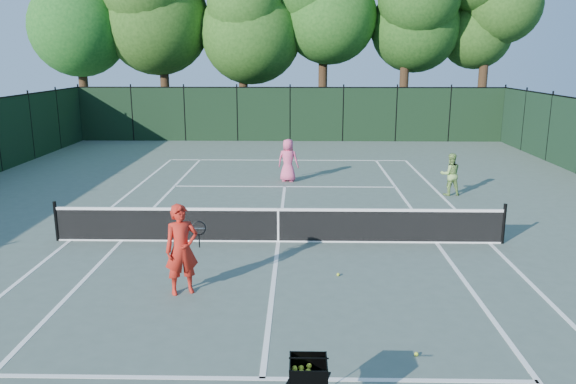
{
  "coord_description": "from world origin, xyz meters",
  "views": [
    {
      "loc": [
        0.54,
        -13.91,
        4.7
      ],
      "look_at": [
        0.23,
        1.0,
        1.1
      ],
      "focal_mm": 35.0,
      "sensor_mm": 36.0,
      "label": 1
    }
  ],
  "objects_px": {
    "coach": "(182,249)",
    "player_pink": "(288,160)",
    "loose_ball_near_cart": "(416,354)",
    "ball_hopper": "(308,371)",
    "loose_ball_midcourt": "(338,274)",
    "player_green": "(450,174)"
  },
  "relations": [
    {
      "from": "player_green",
      "to": "loose_ball_midcourt",
      "type": "bearing_deg",
      "value": 55.03
    },
    {
      "from": "player_green",
      "to": "loose_ball_midcourt",
      "type": "height_order",
      "value": "player_green"
    },
    {
      "from": "player_green",
      "to": "ball_hopper",
      "type": "bearing_deg",
      "value": 63.21
    },
    {
      "from": "player_pink",
      "to": "player_green",
      "type": "bearing_deg",
      "value": 173.91
    },
    {
      "from": "coach",
      "to": "player_green",
      "type": "relative_size",
      "value": 1.26
    },
    {
      "from": "player_pink",
      "to": "loose_ball_near_cart",
      "type": "xyz_separation_m",
      "value": [
        2.34,
        -13.04,
        -0.79
      ]
    },
    {
      "from": "loose_ball_near_cart",
      "to": "ball_hopper",
      "type": "bearing_deg",
      "value": -134.94
    },
    {
      "from": "ball_hopper",
      "to": "loose_ball_midcourt",
      "type": "height_order",
      "value": "ball_hopper"
    },
    {
      "from": "coach",
      "to": "loose_ball_midcourt",
      "type": "bearing_deg",
      "value": -7.51
    },
    {
      "from": "ball_hopper",
      "to": "loose_ball_near_cart",
      "type": "bearing_deg",
      "value": 61.12
    },
    {
      "from": "player_green",
      "to": "loose_ball_near_cart",
      "type": "height_order",
      "value": "player_green"
    },
    {
      "from": "coach",
      "to": "player_pink",
      "type": "relative_size",
      "value": 1.13
    },
    {
      "from": "player_pink",
      "to": "loose_ball_midcourt",
      "type": "relative_size",
      "value": 24.26
    },
    {
      "from": "loose_ball_midcourt",
      "to": "coach",
      "type": "bearing_deg",
      "value": -163.48
    },
    {
      "from": "coach",
      "to": "ball_hopper",
      "type": "relative_size",
      "value": 1.99
    },
    {
      "from": "ball_hopper",
      "to": "loose_ball_midcourt",
      "type": "xyz_separation_m",
      "value": [
        0.74,
        5.17,
        -0.75
      ]
    },
    {
      "from": "player_green",
      "to": "ball_hopper",
      "type": "height_order",
      "value": "player_green"
    },
    {
      "from": "player_green",
      "to": "loose_ball_midcourt",
      "type": "distance_m",
      "value": 8.75
    },
    {
      "from": "coach",
      "to": "loose_ball_midcourt",
      "type": "height_order",
      "value": "coach"
    },
    {
      "from": "ball_hopper",
      "to": "player_green",
      "type": "bearing_deg",
      "value": 84.16
    },
    {
      "from": "coach",
      "to": "player_pink",
      "type": "xyz_separation_m",
      "value": [
        1.92,
        10.61,
        -0.11
      ]
    },
    {
      "from": "ball_hopper",
      "to": "coach",
      "type": "bearing_deg",
      "value": 136.65
    }
  ]
}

